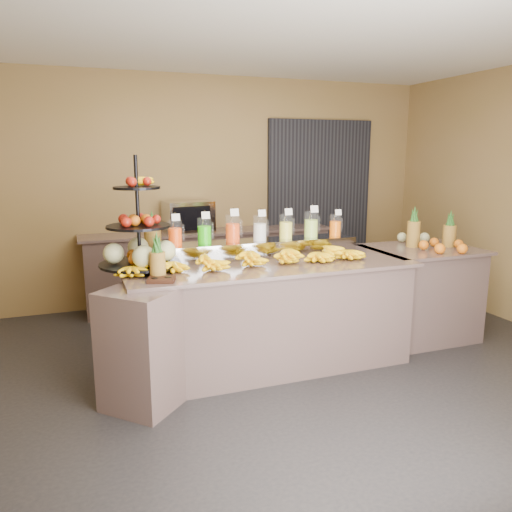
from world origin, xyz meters
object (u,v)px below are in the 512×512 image
fruit_stand (145,241)px  right_fruit_pile (437,240)px  pitcher_tray (260,248)px  banana_heap (248,257)px  oven_warmer (188,216)px  condiment_caddy (162,280)px

fruit_stand → right_fruit_pile: 2.85m
pitcher_tray → right_fruit_pile: size_ratio=3.74×
pitcher_tray → banana_heap: (-0.23, -0.34, 0.00)m
pitcher_tray → banana_heap: bearing=-124.2°
banana_heap → fruit_stand: bearing=168.9°
right_fruit_pile → pitcher_tray: bearing=171.9°
banana_heap → oven_warmer: 2.02m
condiment_caddy → oven_warmer: oven_warmer is taller
condiment_caddy → right_fruit_pile: right_fruit_pile is taller
banana_heap → right_fruit_pile: (2.02, 0.09, 0.01)m
pitcher_tray → fruit_stand: size_ratio=2.01×
fruit_stand → condiment_caddy: 0.50m
pitcher_tray → oven_warmer: (-0.30, 1.67, 0.11)m
banana_heap → fruit_stand: fruit_stand is taller
banana_heap → oven_warmer: bearing=91.8°
condiment_caddy → right_fruit_pile: bearing=7.6°
fruit_stand → banana_heap: bearing=-21.8°
fruit_stand → right_fruit_pile: fruit_stand is taller
right_fruit_pile → oven_warmer: (-2.08, 1.92, 0.10)m
banana_heap → condiment_caddy: (-0.78, -0.28, -0.06)m
banana_heap → oven_warmer: (-0.06, 2.01, 0.11)m
banana_heap → fruit_stand: (-0.83, 0.16, 0.16)m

